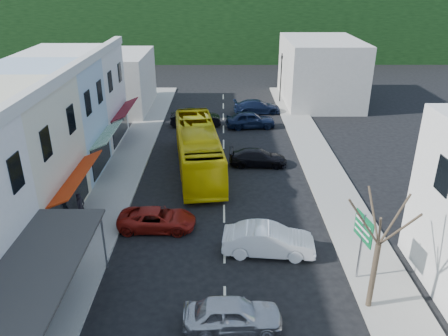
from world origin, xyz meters
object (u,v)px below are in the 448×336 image
pedestrian_left (81,207)px  street_tree (378,245)px  car_white (268,242)px  car_red (157,218)px  car_silver (233,314)px  bus (198,150)px  direction_sign (361,248)px  traffic_signal (281,78)px

pedestrian_left → street_tree: 16.76m
car_white → car_red: 6.68m
car_silver → car_red: (-4.20, 7.81, 0.00)m
car_silver → street_tree: bearing=-81.0°
street_tree → pedestrian_left: bearing=153.5°
bus → car_white: (4.24, -10.87, -0.85)m
car_white → direction_sign: bearing=-113.3°
pedestrian_left → bus: bearing=-21.7°
car_white → bus: bearing=26.4°
car_silver → traffic_signal: traffic_signal is taller
bus → street_tree: (8.30, -15.05, 1.78)m
direction_sign → street_tree: size_ratio=0.54×
car_white → traffic_signal: (4.18, 29.64, 2.08)m
car_silver → pedestrian_left: bearing=43.9°
car_red → pedestrian_left: pedestrian_left is taller
traffic_signal → pedestrian_left: bearing=51.5°
car_silver → street_tree: size_ratio=0.66×
car_white → street_tree: size_ratio=0.66×
car_white → car_red: size_ratio=0.96×
car_silver → traffic_signal: bearing=-11.8°
car_silver → traffic_signal: (6.19, 34.97, 2.08)m
car_white → car_silver: bearing=164.5°
car_white → direction_sign: size_ratio=1.22×
car_red → street_tree: (10.26, -6.65, 2.63)m
car_red → car_silver: bearing=-150.2°
direction_sign → car_red: bearing=144.9°
direction_sign → car_silver: bearing=-163.4°
traffic_signal → car_silver: bearing=71.0°
direction_sign → street_tree: (-0.03, -1.96, 1.52)m
bus → direction_sign: (8.32, -13.08, 0.26)m
car_white → pedestrian_left: pedestrian_left is taller
traffic_signal → bus: bearing=56.9°
direction_sign → street_tree: bearing=-101.4°
car_silver → direction_sign: direction_sign is taller
bus → pedestrian_left: bearing=-138.2°
pedestrian_left → traffic_signal: bearing=-10.7°
street_tree → car_silver: bearing=-169.2°
bus → car_silver: size_ratio=2.64×
car_silver → bus: bearing=6.1°
bus → car_red: bearing=-110.8°
bus → pedestrian_left: size_ratio=6.82×
car_red → direction_sign: direction_sign is taller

